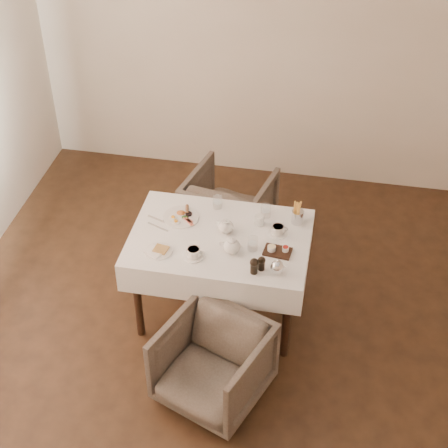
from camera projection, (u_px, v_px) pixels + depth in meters
name	position (u px, v px, depth m)	size (l,w,h in m)	color
table	(220.00, 249.00, 4.95)	(1.28, 0.88, 0.75)	black
armchair_near	(213.00, 364.00, 4.56)	(0.65, 0.67, 0.61)	#4A3F36
armchair_far	(229.00, 206.00, 5.88)	(0.67, 0.69, 0.62)	#4A3F36
breakfast_plate	(181.00, 216.00, 5.04)	(0.26, 0.26, 0.03)	white
side_plate	(158.00, 251.00, 4.74)	(0.20, 0.19, 0.02)	white
teapot_centre	(226.00, 226.00, 4.88)	(0.15, 0.12, 0.12)	white
teapot_front	(232.00, 245.00, 4.70)	(0.16, 0.13, 0.13)	white
creamer	(259.00, 220.00, 4.96)	(0.07, 0.07, 0.08)	white
teacup_near	(194.00, 253.00, 4.69)	(0.14, 0.14, 0.07)	white
teacup_far	(278.00, 230.00, 4.89)	(0.14, 0.14, 0.07)	white
glass_left	(218.00, 202.00, 5.11)	(0.07, 0.07, 0.10)	silver
glass_mid	(253.00, 244.00, 4.74)	(0.07, 0.07, 0.10)	silver
glass_right	(266.00, 211.00, 5.03)	(0.07, 0.07, 0.10)	silver
condiment_board	(277.00, 251.00, 4.74)	(0.20, 0.15, 0.05)	black
pepper_mill_left	(254.00, 266.00, 4.55)	(0.06, 0.06, 0.12)	black
pepper_mill_right	(261.00, 263.00, 4.58)	(0.05, 0.05, 0.11)	black
silver_pot	(277.00, 266.00, 4.55)	(0.11, 0.09, 0.12)	white
fries_cup	(298.00, 214.00, 4.95)	(0.09, 0.09, 0.18)	silver
cutlery_fork	(159.00, 220.00, 5.02)	(0.02, 0.21, 0.00)	silver
cutlery_knife	(158.00, 227.00, 4.96)	(0.01, 0.18, 0.00)	silver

